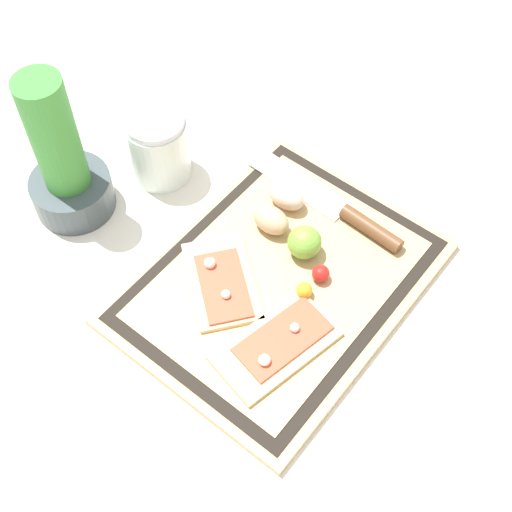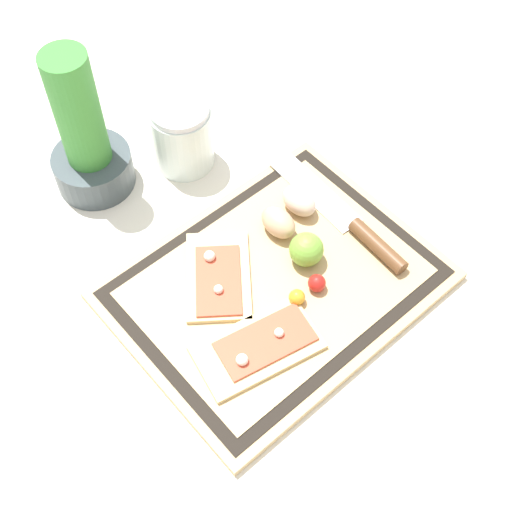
{
  "view_description": "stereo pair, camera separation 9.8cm",
  "coord_description": "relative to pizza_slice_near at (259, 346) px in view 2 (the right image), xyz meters",
  "views": [
    {
      "loc": [
        -0.43,
        -0.3,
        0.85
      ],
      "look_at": [
        0.0,
        0.04,
        0.03
      ],
      "focal_mm": 50.0,
      "sensor_mm": 36.0,
      "label": 1
    },
    {
      "loc": [
        -0.36,
        -0.37,
        0.85
      ],
      "look_at": [
        0.0,
        0.04,
        0.03
      ],
      "focal_mm": 50.0,
      "sensor_mm": 36.0,
      "label": 2
    }
  ],
  "objects": [
    {
      "name": "pizza_slice_far",
      "position": [
        0.03,
        0.12,
        0.0
      ],
      "size": [
        0.16,
        0.17,
        0.02
      ],
      "color": "#DBBC7F",
      "rests_on": "cutting_board"
    },
    {
      "name": "lime",
      "position": [
        0.14,
        0.06,
        0.02
      ],
      "size": [
        0.05,
        0.05,
        0.05
      ],
      "primitive_type": "sphere",
      "color": "#70A838",
      "rests_on": "cutting_board"
    },
    {
      "name": "ground_plane",
      "position": [
        0.08,
        0.06,
        -0.02
      ],
      "size": [
        6.0,
        6.0,
        0.0
      ],
      "primitive_type": "plane",
      "color": "silver"
    },
    {
      "name": "knife",
      "position": [
        0.23,
        0.05,
        0.0
      ],
      "size": [
        0.05,
        0.28,
        0.02
      ],
      "color": "silver",
      "rests_on": "cutting_board"
    },
    {
      "name": "herb_pot",
      "position": [
        0.01,
        0.39,
        0.06
      ],
      "size": [
        0.12,
        0.12,
        0.24
      ],
      "color": "#3D474C",
      "rests_on": "ground_plane"
    },
    {
      "name": "cutting_board",
      "position": [
        0.08,
        0.06,
        -0.01
      ],
      "size": [
        0.43,
        0.33,
        0.02
      ],
      "color": "tan",
      "rests_on": "ground_plane"
    },
    {
      "name": "cherry_tomato_red",
      "position": [
        0.12,
        0.02,
        0.01
      ],
      "size": [
        0.02,
        0.02,
        0.02
      ],
      "primitive_type": "sphere",
      "color": "red",
      "rests_on": "cutting_board"
    },
    {
      "name": "pizza_slice_near",
      "position": [
        0.0,
        0.0,
        0.0
      ],
      "size": [
        0.18,
        0.12,
        0.02
      ],
      "color": "#DBBC7F",
      "rests_on": "cutting_board"
    },
    {
      "name": "sauce_jar",
      "position": [
        0.14,
        0.33,
        0.03
      ],
      "size": [
        0.09,
        0.09,
        0.11
      ],
      "color": "silver",
      "rests_on": "ground_plane"
    },
    {
      "name": "egg_pink",
      "position": [
        0.19,
        0.13,
        0.01
      ],
      "size": [
        0.04,
        0.06,
        0.04
      ],
      "primitive_type": "ellipsoid",
      "color": "beige",
      "rests_on": "cutting_board"
    },
    {
      "name": "egg_brown",
      "position": [
        0.15,
        0.12,
        0.01
      ],
      "size": [
        0.04,
        0.06,
        0.04
      ],
      "primitive_type": "ellipsoid",
      "color": "tan",
      "rests_on": "cutting_board"
    },
    {
      "name": "cherry_tomato_yellow",
      "position": [
        0.08,
        0.02,
        0.01
      ],
      "size": [
        0.02,
        0.02,
        0.02
      ],
      "primitive_type": "sphere",
      "color": "gold",
      "rests_on": "cutting_board"
    }
  ]
}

